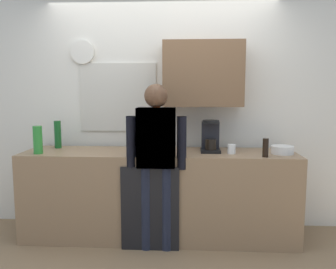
# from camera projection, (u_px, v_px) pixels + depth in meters

# --- Properties ---
(ground_plane) EXTENTS (8.00, 8.00, 0.00)m
(ground_plane) POSITION_uv_depth(u_px,v_px,m) (157.00, 248.00, 3.42)
(ground_plane) COLOR #8C6D4C
(kitchen_counter) EXTENTS (2.80, 0.64, 0.91)m
(kitchen_counter) POSITION_uv_depth(u_px,v_px,m) (159.00, 194.00, 3.66)
(kitchen_counter) COLOR #937251
(kitchen_counter) RESTS_ON ground_plane
(dishwasher_panel) EXTENTS (0.56, 0.02, 0.82)m
(dishwasher_panel) POSITION_uv_depth(u_px,v_px,m) (150.00, 209.00, 3.34)
(dishwasher_panel) COLOR black
(dishwasher_panel) RESTS_ON ground_plane
(back_wall_assembly) EXTENTS (4.40, 0.42, 2.60)m
(back_wall_assembly) POSITION_uv_depth(u_px,v_px,m) (166.00, 106.00, 3.94)
(back_wall_assembly) COLOR silver
(back_wall_assembly) RESTS_ON ground_plane
(coffee_maker) EXTENTS (0.20, 0.20, 0.33)m
(coffee_maker) POSITION_uv_depth(u_px,v_px,m) (210.00, 138.00, 3.58)
(coffee_maker) COLOR black
(coffee_maker) RESTS_ON kitchen_counter
(bottle_green_wine) EXTENTS (0.07, 0.07, 0.30)m
(bottle_green_wine) POSITION_uv_depth(u_px,v_px,m) (58.00, 134.00, 3.82)
(bottle_green_wine) COLOR #195923
(bottle_green_wine) RESTS_ON kitchen_counter
(bottle_dark_sauce) EXTENTS (0.06, 0.06, 0.18)m
(bottle_dark_sauce) POSITION_uv_depth(u_px,v_px,m) (265.00, 148.00, 3.31)
(bottle_dark_sauce) COLOR black
(bottle_dark_sauce) RESTS_ON kitchen_counter
(bottle_clear_soda) EXTENTS (0.09, 0.09, 0.28)m
(bottle_clear_soda) POSITION_uv_depth(u_px,v_px,m) (38.00, 140.00, 3.47)
(bottle_clear_soda) COLOR #2D8C33
(bottle_clear_soda) RESTS_ON kitchen_counter
(bottle_amber_beer) EXTENTS (0.06, 0.06, 0.23)m
(bottle_amber_beer) POSITION_uv_depth(u_px,v_px,m) (158.00, 141.00, 3.54)
(bottle_amber_beer) COLOR brown
(bottle_amber_beer) RESTS_ON kitchen_counter
(cup_white_mug) EXTENTS (0.08, 0.08, 0.10)m
(cup_white_mug) POSITION_uv_depth(u_px,v_px,m) (232.00, 149.00, 3.48)
(cup_white_mug) COLOR white
(cup_white_mug) RESTS_ON kitchen_counter
(mixing_bowl) EXTENTS (0.22, 0.22, 0.08)m
(mixing_bowl) POSITION_uv_depth(u_px,v_px,m) (282.00, 150.00, 3.48)
(mixing_bowl) COLOR white
(mixing_bowl) RESTS_ON kitchen_counter
(storage_canister) EXTENTS (0.14, 0.14, 0.17)m
(storage_canister) POSITION_uv_depth(u_px,v_px,m) (146.00, 147.00, 3.40)
(storage_canister) COLOR silver
(storage_canister) RESTS_ON kitchen_counter
(person_at_sink) EXTENTS (0.57, 0.22, 1.60)m
(person_at_sink) POSITION_uv_depth(u_px,v_px,m) (156.00, 153.00, 3.30)
(person_at_sink) COLOR black
(person_at_sink) RESTS_ON ground_plane
(person_guest) EXTENTS (0.57, 0.22, 1.60)m
(person_guest) POSITION_uv_depth(u_px,v_px,m) (156.00, 153.00, 3.30)
(person_guest) COLOR #3F4766
(person_guest) RESTS_ON ground_plane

